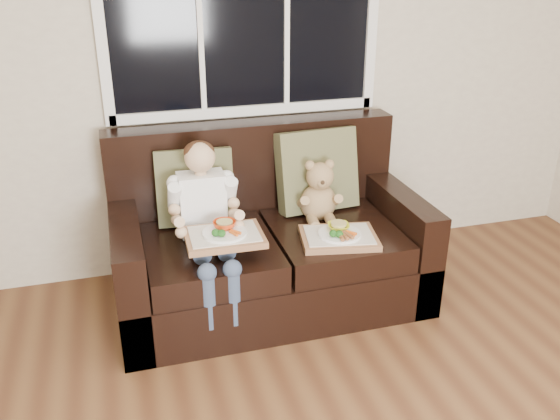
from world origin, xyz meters
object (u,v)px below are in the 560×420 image
object	(u,v)px
loveseat	(267,247)
tray_left	(224,235)
child	(205,210)
tray_right	(339,236)
teddy_bear	(319,195)

from	to	relation	value
loveseat	tray_left	size ratio (longest dim) A/B	4.31
child	tray_right	bearing A→B (deg)	-15.44
tray_right	loveseat	bearing A→B (deg)	146.93
loveseat	tray_right	world-z (taller)	loveseat
tray_left	child	bearing A→B (deg)	108.41
teddy_bear	tray_left	bearing A→B (deg)	-145.12
loveseat	tray_left	xyz separation A→B (m)	(-0.30, -0.31, 0.26)
tray_left	tray_right	distance (m)	0.62
loveseat	tray_left	world-z (taller)	loveseat
teddy_bear	tray_right	size ratio (longest dim) A/B	0.82
child	teddy_bear	size ratio (longest dim) A/B	2.18
loveseat	child	xyz separation A→B (m)	(-0.36, -0.12, 0.32)
teddy_bear	tray_right	xyz separation A→B (m)	(0.01, -0.30, -0.12)
tray_left	loveseat	bearing A→B (deg)	47.60
child	teddy_bear	world-z (taller)	child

